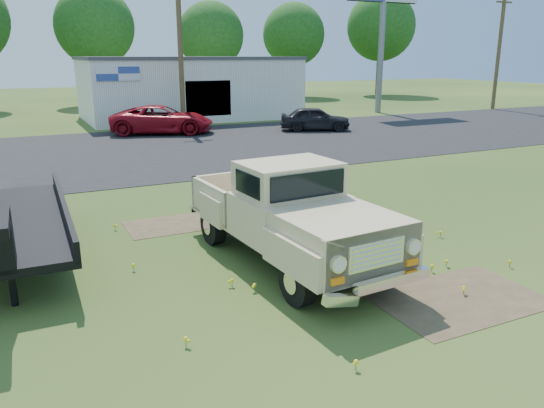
{
  "coord_description": "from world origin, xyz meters",
  "views": [
    {
      "loc": [
        -5.34,
        -9.35,
        4.22
      ],
      "look_at": [
        -0.29,
        1.0,
        0.99
      ],
      "focal_mm": 35.0,
      "sensor_mm": 36.0,
      "label": 1
    }
  ],
  "objects_px": {
    "vintage_pickup_truck": "(288,213)",
    "flatbed_trailer": "(10,216)",
    "dark_sedan": "(315,119)",
    "red_pickup": "(162,120)"
  },
  "relations": [
    {
      "from": "vintage_pickup_truck",
      "to": "flatbed_trailer",
      "type": "height_order",
      "value": "vintage_pickup_truck"
    },
    {
      "from": "flatbed_trailer",
      "to": "dark_sedan",
      "type": "height_order",
      "value": "flatbed_trailer"
    },
    {
      "from": "vintage_pickup_truck",
      "to": "red_pickup",
      "type": "bearing_deg",
      "value": 78.87
    },
    {
      "from": "vintage_pickup_truck",
      "to": "red_pickup",
      "type": "distance_m",
      "value": 20.11
    },
    {
      "from": "vintage_pickup_truck",
      "to": "dark_sedan",
      "type": "bearing_deg",
      "value": 54.11
    },
    {
      "from": "flatbed_trailer",
      "to": "red_pickup",
      "type": "bearing_deg",
      "value": 66.72
    },
    {
      "from": "vintage_pickup_truck",
      "to": "dark_sedan",
      "type": "relative_size",
      "value": 1.48
    },
    {
      "from": "vintage_pickup_truck",
      "to": "dark_sedan",
      "type": "xyz_separation_m",
      "value": [
        10.86,
        17.31,
        -0.4
      ]
    },
    {
      "from": "vintage_pickup_truck",
      "to": "flatbed_trailer",
      "type": "relative_size",
      "value": 0.88
    },
    {
      "from": "red_pickup",
      "to": "vintage_pickup_truck",
      "type": "bearing_deg",
      "value": -167.01
    }
  ]
}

